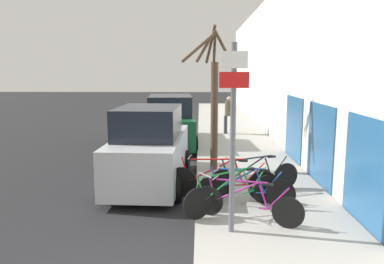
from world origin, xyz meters
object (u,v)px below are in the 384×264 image
(parked_car_1, at_px, (170,123))
(street_tree, at_px, (213,101))
(parked_car_0, at_px, (150,150))
(pedestrian_near, at_px, (229,112))
(bicycle_0, at_px, (247,203))
(bicycle_1, at_px, (233,193))
(bicycle_2, at_px, (246,190))
(bicycle_4, at_px, (255,177))
(bicycle_3, at_px, (222,182))
(signpost, at_px, (233,131))

(parked_car_1, height_order, street_tree, street_tree)
(parked_car_0, xyz_separation_m, street_tree, (1.74, 1.20, 1.21))
(parked_car_1, relative_size, pedestrian_near, 2.77)
(parked_car_1, height_order, pedestrian_near, parked_car_1)
(bicycle_0, xyz_separation_m, parked_car_0, (-2.27, 2.82, 0.47))
(bicycle_1, xyz_separation_m, parked_car_1, (-1.92, 7.73, 0.42))
(bicycle_0, height_order, parked_car_0, parked_car_0)
(bicycle_0, relative_size, bicycle_2, 0.97)
(bicycle_4, relative_size, parked_car_0, 0.52)
(bicycle_3, height_order, bicycle_4, bicycle_3)
(signpost, relative_size, parked_car_1, 0.70)
(pedestrian_near, bearing_deg, bicycle_4, -93.25)
(signpost, xyz_separation_m, parked_car_1, (-1.80, 8.75, -1.07))
(bicycle_2, relative_size, parked_car_1, 0.44)
(parked_car_0, height_order, street_tree, street_tree)
(bicycle_4, relative_size, parked_car_1, 0.46)
(signpost, xyz_separation_m, bicycle_0, (0.34, 0.48, -1.51))
(bicycle_4, xyz_separation_m, parked_car_1, (-2.56, 6.50, 0.42))
(bicycle_0, height_order, bicycle_2, bicycle_2)
(signpost, distance_m, street_tree, 4.50)
(signpost, height_order, parked_car_1, signpost)
(bicycle_0, distance_m, bicycle_2, 0.84)
(signpost, relative_size, bicycle_0, 1.66)
(bicycle_3, height_order, pedestrian_near, pedestrian_near)
(parked_car_1, bearing_deg, parked_car_0, -95.14)
(bicycle_3, xyz_separation_m, bicycle_4, (0.83, 0.52, -0.03))
(bicycle_0, height_order, pedestrian_near, pedestrian_near)
(bicycle_0, xyz_separation_m, bicycle_3, (-0.41, 1.25, 0.05))
(signpost, height_order, bicycle_4, signpost)
(signpost, bearing_deg, bicycle_3, 92.42)
(bicycle_3, relative_size, bicycle_4, 1.14)
(bicycle_2, height_order, parked_car_1, parked_car_1)
(bicycle_3, xyz_separation_m, parked_car_0, (-1.85, 1.57, 0.41))
(bicycle_3, bearing_deg, bicycle_1, -155.41)
(signpost, xyz_separation_m, pedestrian_near, (0.78, 10.93, -0.86))
(bicycle_0, bearing_deg, bicycle_1, 44.51)
(signpost, bearing_deg, bicycle_0, 54.65)
(bicycle_0, bearing_deg, street_tree, 30.39)
(bicycle_0, distance_m, parked_car_0, 3.65)
(bicycle_0, xyz_separation_m, bicycle_1, (-0.22, 0.55, 0.02))
(bicycle_0, relative_size, parked_car_0, 0.47)
(bicycle_0, height_order, parked_car_1, parked_car_1)
(bicycle_4, relative_size, street_tree, 0.53)
(bicycle_1, height_order, parked_car_0, parked_car_0)
(bicycle_2, bearing_deg, street_tree, 19.57)
(street_tree, bearing_deg, bicycle_4, -67.15)
(bicycle_0, height_order, street_tree, street_tree)
(bicycle_0, distance_m, bicycle_3, 1.32)
(parked_car_0, bearing_deg, signpost, -57.38)
(parked_car_1, xyz_separation_m, pedestrian_near, (2.58, 2.17, 0.20))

